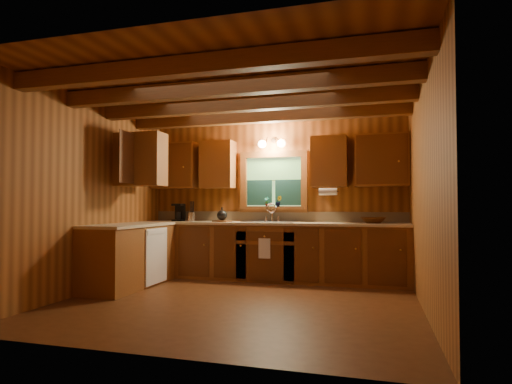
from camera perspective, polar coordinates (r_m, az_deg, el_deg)
The scene contains 20 objects.
room at distance 5.11m, azimuth -2.42°, elevation -0.29°, with size 4.20×4.20×4.20m.
ceiling_beams at distance 5.27m, azimuth -2.41°, elevation 12.75°, with size 4.20×2.54×0.18m.
base_cabinets at distance 6.52m, azimuth -3.07°, elevation -8.28°, with size 4.20×2.22×0.86m.
countertop at distance 6.49m, azimuth -2.93°, elevation -4.32°, with size 4.20×2.24×0.04m.
backsplash at distance 6.92m, azimuth 2.43°, elevation -3.34°, with size 4.20×0.02×0.16m, color tan.
dishwasher_panel at distance 6.36m, azimuth -13.30°, elevation -8.39°, with size 0.02×0.60×0.80m, color white.
upper_cabinets at distance 6.67m, azimuth -3.24°, elevation 4.01°, with size 4.19×1.77×0.78m.
window at distance 6.91m, azimuth 2.39°, elevation 1.21°, with size 1.12×0.08×1.00m.
window_sill at distance 6.86m, azimuth 2.30°, elevation -2.18°, with size 1.06×0.14×0.04m, color brown.
wall_sconce at distance 6.86m, azimuth 2.15°, elevation 6.57°, with size 0.45×0.21×0.17m.
paper_towel_roll at distance 6.42m, azimuth 9.71°, elevation 0.05°, with size 0.11×0.11×0.27m, color white.
dish_towel at distance 6.35m, azimuth 1.14°, elevation -7.64°, with size 0.18×0.01×0.30m, color white.
sink at distance 6.65m, azimuth 1.87°, elevation -4.47°, with size 0.82×0.48×0.43m.
coffee_maker at distance 7.25m, azimuth -10.35°, elevation -2.74°, with size 0.16×0.21×0.29m.
utensil_crock at distance 7.02m, azimuth -8.71°, elevation -3.28°, with size 0.12×0.12×0.33m.
cutting_board at distance 6.80m, azimuth -4.62°, elevation -3.94°, with size 0.26×0.19×0.02m, color #532B11.
teakettle at distance 6.79m, azimuth -4.62°, elevation -3.13°, with size 0.17×0.17×0.21m.
wicker_basket at distance 6.46m, azimuth 15.55°, elevation -3.70°, with size 0.36×0.36×0.09m, color #48230C.
potted_plant_left at distance 6.88m, azimuth 1.45°, elevation -1.33°, with size 0.09×0.06×0.16m, color #532B11.
potted_plant_right at distance 6.81m, azimuth 3.07°, elevation -1.26°, with size 0.10×0.08×0.18m, color #532B11.
Camera 1 is at (1.58, -4.85, 1.16)m, focal length 29.60 mm.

